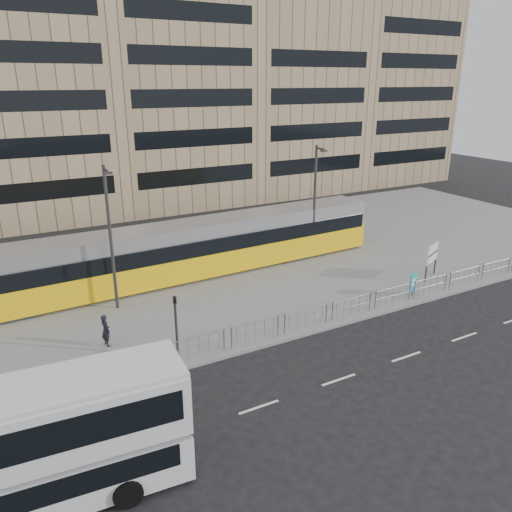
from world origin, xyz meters
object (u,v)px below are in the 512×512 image
pedestrian (106,330)px  lamp_post_west (110,233)px  station_sign (432,255)px  lamp_post_east (315,198)px  traffic_light_west (176,319)px  double_decker_bus (10,451)px  tram (168,254)px  ad_panel (413,283)px

pedestrian → lamp_post_west: lamp_post_west is taller
station_sign → lamp_post_east: lamp_post_east is taller
station_sign → pedestrian: size_ratio=1.38×
pedestrian → lamp_post_west: 5.57m
traffic_light_west → station_sign: bearing=12.9°
traffic_light_west → double_decker_bus: bearing=-132.7°
pedestrian → tram: bearing=-54.2°
station_sign → traffic_light_west: (-17.94, -1.48, 0.41)m
lamp_post_west → traffic_light_west: bearing=-80.6°
ad_panel → lamp_post_west: lamp_post_west is taller
double_decker_bus → lamp_post_east: lamp_post_east is taller
double_decker_bus → ad_panel: (22.00, 5.78, -1.23)m
station_sign → lamp_post_west: (-19.05, 5.22, 2.85)m
double_decker_bus → ad_panel: bearing=19.0°
lamp_post_west → tram: bearing=33.3°
tram → pedestrian: (-5.52, -6.59, -0.99)m
double_decker_bus → lamp_post_west: 14.16m
double_decker_bus → lamp_post_west: (6.09, 12.56, 2.34)m
tram → ad_panel: 15.20m
traffic_light_west → lamp_post_west: bearing=107.6°
tram → pedestrian: bearing=-132.0°
tram → ad_panel: tram is taller
traffic_light_west → lamp_post_east: bearing=40.0°
tram → lamp_post_east: size_ratio=3.79×
traffic_light_west → lamp_post_east: 16.04m
ad_panel → lamp_post_west: 17.65m
lamp_post_west → double_decker_bus: bearing=-115.9°
tram → lamp_post_east: (10.58, -0.96, 2.60)m
ad_panel → lamp_post_east: 9.26m
double_decker_bus → station_sign: double_decker_bus is taller
lamp_post_east → traffic_light_west: bearing=-148.1°
double_decker_bus → tram: 18.23m
double_decker_bus → traffic_light_west: 9.29m
lamp_post_east → tram: bearing=174.8°
double_decker_bus → tram: size_ratio=0.34×
tram → ad_panel: bearing=-40.4°
double_decker_bus → lamp_post_west: lamp_post_west is taller
pedestrian → lamp_post_west: bearing=-35.2°
traffic_light_west → lamp_post_east: size_ratio=0.38×
ad_panel → double_decker_bus: bearing=176.0°
double_decker_bus → station_sign: bearing=20.6°
tram → lamp_post_west: size_ratio=3.78×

